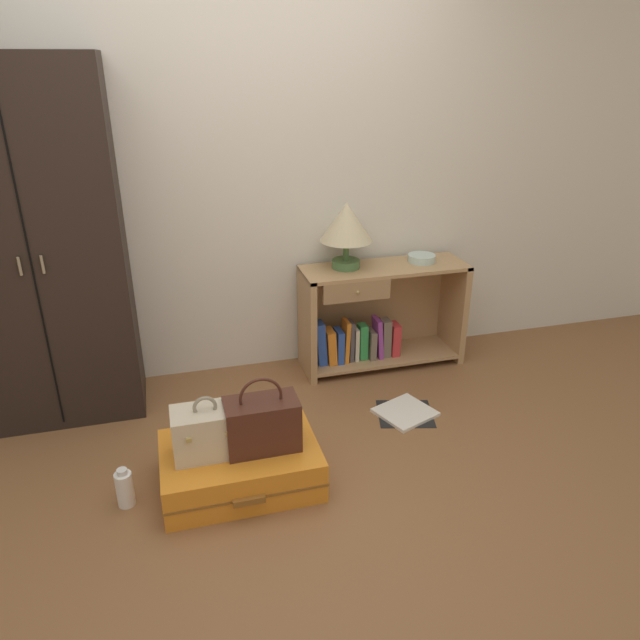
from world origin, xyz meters
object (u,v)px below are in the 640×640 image
train_case (207,432)px  handbag (262,423)px  suitcase_large (240,465)px  open_book_on_floor (405,413)px  wardrobe (39,251)px  bowl (422,258)px  bottle (125,488)px  table_lamp (347,224)px  bookshelf (375,318)px

train_case → handbag: 0.25m
suitcase_large → open_book_on_floor: 1.04m
wardrobe → open_book_on_floor: 2.13m
wardrobe → bowl: (2.17, 0.07, -0.25)m
handbag → bottle: size_ratio=1.89×
train_case → open_book_on_floor: bearing=17.2°
train_case → bottle: (-0.38, -0.00, -0.23)m
train_case → handbag: handbag is taller
bottle → train_case: bearing=0.7°
table_lamp → handbag: bearing=-125.0°
bowl → handbag: bearing=-140.2°
open_book_on_floor → suitcase_large: bearing=-160.7°
bookshelf → open_book_on_floor: bookshelf is taller
train_case → handbag: bearing=-4.9°
bottle → open_book_on_floor: size_ratio=0.52×
suitcase_large → bottle: size_ratio=3.79×
suitcase_large → handbag: size_ratio=2.01×
wardrobe → bookshelf: size_ratio=1.81×
handbag → table_lamp: bearing=55.0°
table_lamp → bowl: table_lamp is taller
bowl → open_book_on_floor: bowl is taller
bowl → bottle: (-1.83, -0.99, -0.60)m
table_lamp → wardrobe: bearing=-177.1°
bookshelf → bowl: size_ratio=6.02×
table_lamp → suitcase_large: 1.54m
bowl → handbag: (-1.21, -1.01, -0.36)m
suitcase_large → bowl: bearing=36.8°
open_book_on_floor → bowl: bearing=62.1°
bookshelf → train_case: (-1.15, -0.98, -0.00)m
wardrobe → bottle: (0.33, -0.92, -0.85)m
table_lamp → handbag: size_ratio=1.11×
wardrobe → open_book_on_floor: (1.83, -0.57, -0.93)m
suitcase_large → train_case: 0.25m
bookshelf → bottle: bearing=-147.4°
wardrobe → train_case: (0.71, -0.92, -0.62)m
bowl → handbag: bowl is taller
wardrobe → open_book_on_floor: wardrobe is taller
bowl → train_case: bowl is taller
wardrobe → handbag: 1.47m
bookshelf → open_book_on_floor: size_ratio=2.81×
train_case → bottle: 0.44m
bowl → bottle: size_ratio=0.90×
table_lamp → open_book_on_floor: table_lamp is taller
bottle → handbag: bearing=-1.5°
table_lamp → suitcase_large: table_lamp is taller
suitcase_large → open_book_on_floor: (0.98, 0.34, -0.09)m
suitcase_large → bottle: suitcase_large is taller
table_lamp → suitcase_large: (-0.82, -1.00, -0.83)m
bookshelf → open_book_on_floor: 0.71m
open_book_on_floor → bottle: bearing=-166.8°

